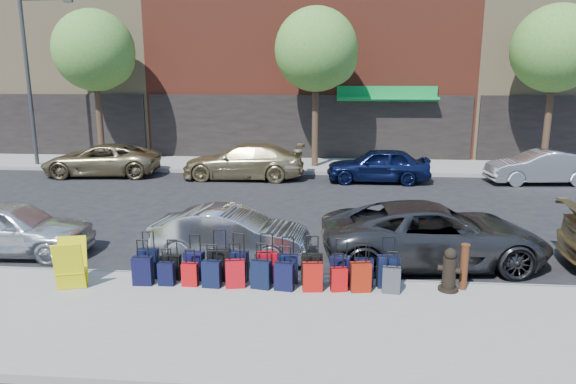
# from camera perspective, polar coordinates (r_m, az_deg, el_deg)

# --- Properties ---
(ground) EXTENTS (120.00, 120.00, 0.00)m
(ground) POSITION_cam_1_polar(r_m,az_deg,el_deg) (15.40, -0.19, -3.58)
(ground) COLOR black
(ground) RESTS_ON ground
(sidewalk_near) EXTENTS (60.00, 4.00, 0.15)m
(sidewalk_near) POSITION_cam_1_polar(r_m,az_deg,el_deg) (9.35, -3.94, -14.34)
(sidewalk_near) COLOR gray
(sidewalk_near) RESTS_ON ground
(sidewalk_far) EXTENTS (60.00, 4.00, 0.15)m
(sidewalk_far) POSITION_cam_1_polar(r_m,az_deg,el_deg) (25.12, 1.88, 2.98)
(sidewalk_far) COLOR gray
(sidewalk_far) RESTS_ON ground
(curb_near) EXTENTS (60.00, 0.08, 0.15)m
(curb_near) POSITION_cam_1_polar(r_m,az_deg,el_deg) (11.17, -2.32, -9.65)
(curb_near) COLOR gray
(curb_near) RESTS_ON ground
(curb_far) EXTENTS (60.00, 0.08, 0.15)m
(curb_far) POSITION_cam_1_polar(r_m,az_deg,el_deg) (23.13, 1.61, 2.14)
(curb_far) COLOR gray
(curb_far) RESTS_ON ground
(building_left) EXTENTS (15.00, 12.12, 16.00)m
(building_left) POSITION_cam_1_polar(r_m,az_deg,el_deg) (37.20, -23.95, 17.33)
(building_left) COLOR #917C58
(building_left) RESTS_ON ground
(tree_left) EXTENTS (3.80, 3.80, 7.27)m
(tree_left) POSITION_cam_1_polar(r_m,az_deg,el_deg) (26.71, -20.44, 14.29)
(tree_left) COLOR black
(tree_left) RESTS_ON sidewalk_far
(tree_center) EXTENTS (3.80, 3.80, 7.27)m
(tree_center) POSITION_cam_1_polar(r_m,az_deg,el_deg) (24.25, 3.48, 15.28)
(tree_center) COLOR black
(tree_center) RESTS_ON sidewalk_far
(tree_right) EXTENTS (3.80, 3.80, 7.27)m
(tree_right) POSITION_cam_1_polar(r_m,az_deg,el_deg) (26.15, 27.88, 13.69)
(tree_right) COLOR black
(tree_right) RESTS_ON sidewalk_far
(streetlight) EXTENTS (2.59, 0.18, 8.00)m
(streetlight) POSITION_cam_1_polar(r_m,az_deg,el_deg) (27.44, -26.63, 12.12)
(streetlight) COLOR #333338
(streetlight) RESTS_ON sidewalk_far
(suitcase_front_0) EXTENTS (0.43, 0.25, 1.01)m
(suitcase_front_0) POSITION_cam_1_polar(r_m,az_deg,el_deg) (11.34, -15.23, -7.64)
(suitcase_front_0) COLOR black
(suitcase_front_0) RESTS_ON sidewalk_near
(suitcase_front_1) EXTENTS (0.36, 0.20, 0.86)m
(suitcase_front_1) POSITION_cam_1_polar(r_m,az_deg,el_deg) (11.15, -12.73, -8.11)
(suitcase_front_1) COLOR black
(suitcase_front_1) RESTS_ON sidewalk_near
(suitcase_front_2) EXTENTS (0.43, 0.28, 0.97)m
(suitcase_front_2) POSITION_cam_1_polar(r_m,az_deg,el_deg) (11.04, -10.34, -8.01)
(suitcase_front_2) COLOR black
(suitcase_front_2) RESTS_ON sidewalk_near
(suitcase_front_3) EXTENTS (0.47, 0.28, 1.08)m
(suitcase_front_3) POSITION_cam_1_polar(r_m,az_deg,el_deg) (10.91, -7.58, -7.98)
(suitcase_front_3) COLOR black
(suitcase_front_3) RESTS_ON sidewalk_near
(suitcase_front_4) EXTENTS (0.45, 0.29, 1.02)m
(suitcase_front_4) POSITION_cam_1_polar(r_m,az_deg,el_deg) (10.84, -5.59, -8.16)
(suitcase_front_4) COLOR black
(suitcase_front_4) RESTS_ON sidewalk_near
(suitcase_front_5) EXTENTS (0.46, 0.30, 1.04)m
(suitcase_front_5) POSITION_cam_1_polar(r_m,az_deg,el_deg) (10.72, -2.36, -8.32)
(suitcase_front_5) COLOR maroon
(suitcase_front_5) RESTS_ON sidewalk_near
(suitcase_front_6) EXTENTS (0.43, 0.26, 0.98)m
(suitcase_front_6) POSITION_cam_1_polar(r_m,az_deg,el_deg) (10.69, -0.02, -8.48)
(suitcase_front_6) COLOR black
(suitcase_front_6) RESTS_ON sidewalk_near
(suitcase_front_7) EXTENTS (0.43, 0.24, 1.02)m
(suitcase_front_7) POSITION_cam_1_polar(r_m,az_deg,el_deg) (10.62, 2.65, -8.56)
(suitcase_front_7) COLOR black
(suitcase_front_7) RESTS_ON sidewalk_near
(suitcase_front_8) EXTENTS (0.43, 0.29, 0.96)m
(suitcase_front_8) POSITION_cam_1_polar(r_m,az_deg,el_deg) (10.67, 5.84, -8.63)
(suitcase_front_8) COLOR black
(suitcase_front_8) RESTS_ON sidewalk_near
(suitcase_front_9) EXTENTS (0.39, 0.23, 0.91)m
(suitcase_front_9) POSITION_cam_1_polar(r_m,az_deg,el_deg) (10.67, 8.39, -8.78)
(suitcase_front_9) COLOR black
(suitcase_front_9) RESTS_ON sidewalk_near
(suitcase_front_10) EXTENTS (0.45, 0.28, 1.05)m
(suitcase_front_10) POSITION_cam_1_polar(r_m,az_deg,el_deg) (10.67, 11.06, -8.65)
(suitcase_front_10) COLOR black
(suitcase_front_10) RESTS_ON sidewalk_near
(suitcase_back_0) EXTENTS (0.40, 0.24, 0.94)m
(suitcase_back_0) POSITION_cam_1_polar(r_m,az_deg,el_deg) (11.01, -15.83, -8.41)
(suitcase_back_0) COLOR black
(suitcase_back_0) RESTS_ON sidewalk_near
(suitcase_back_1) EXTENTS (0.33, 0.19, 0.77)m
(suitcase_back_1) POSITION_cam_1_polar(r_m,az_deg,el_deg) (10.88, -13.35, -8.82)
(suitcase_back_1) COLOR black
(suitcase_back_1) RESTS_ON sidewalk_near
(suitcase_back_2) EXTENTS (0.32, 0.19, 0.77)m
(suitcase_back_2) POSITION_cam_1_polar(r_m,az_deg,el_deg) (10.75, -10.83, -8.97)
(suitcase_back_2) COLOR #AE0B0E
(suitcase_back_2) RESTS_ON sidewalk_near
(suitcase_back_3) EXTENTS (0.38, 0.24, 0.88)m
(suitcase_back_3) POSITION_cam_1_polar(r_m,az_deg,el_deg) (10.61, -8.47, -8.98)
(suitcase_back_3) COLOR black
(suitcase_back_3) RESTS_ON sidewalk_near
(suitcase_back_4) EXTENTS (0.42, 0.29, 0.91)m
(suitcase_back_4) POSITION_cam_1_polar(r_m,az_deg,el_deg) (10.53, -5.89, -9.01)
(suitcase_back_4) COLOR #AD0B13
(suitcase_back_4) RESTS_ON sidewalk_near
(suitcase_back_5) EXTENTS (0.43, 0.29, 0.93)m
(suitcase_back_5) POSITION_cam_1_polar(r_m,az_deg,el_deg) (10.45, -3.01, -9.10)
(suitcase_back_5) COLOR black
(suitcase_back_5) RESTS_ON sidewalk_near
(suitcase_back_6) EXTENTS (0.41, 0.27, 0.90)m
(suitcase_back_6) POSITION_cam_1_polar(r_m,az_deg,el_deg) (10.35, -0.41, -9.35)
(suitcase_back_6) COLOR black
(suitcase_back_6) RESTS_ON sidewalk_near
(suitcase_back_7) EXTENTS (0.41, 0.27, 0.92)m
(suitcase_back_7) POSITION_cam_1_polar(r_m,az_deg,el_deg) (10.32, 2.73, -9.40)
(suitcase_back_7) COLOR #A7110A
(suitcase_back_7) RESTS_ON sidewalk_near
(suitcase_back_8) EXTENTS (0.35, 0.24, 0.77)m
(suitcase_back_8) POSITION_cam_1_polar(r_m,az_deg,el_deg) (10.37, 5.67, -9.63)
(suitcase_back_8) COLOR #A80A0B
(suitcase_back_8) RESTS_ON sidewalk_near
(suitcase_back_9) EXTENTS (0.43, 0.29, 0.95)m
(suitcase_back_9) POSITION_cam_1_polar(r_m,az_deg,el_deg) (10.39, 8.06, -9.33)
(suitcase_back_9) COLOR maroon
(suitcase_back_9) RESTS_ON sidewalk_near
(suitcase_back_10) EXTENTS (0.37, 0.24, 0.84)m
(suitcase_back_10) POSITION_cam_1_polar(r_m,az_deg,el_deg) (10.44, 11.41, -9.55)
(suitcase_back_10) COLOR #3A3A3F
(suitcase_back_10) RESTS_ON sidewalk_near
(fire_hydrant) EXTENTS (0.45, 0.40, 0.88)m
(fire_hydrant) POSITION_cam_1_polar(r_m,az_deg,el_deg) (10.76, 17.49, -8.39)
(fire_hydrant) COLOR black
(fire_hydrant) RESTS_ON sidewalk_near
(bollard) EXTENTS (0.17, 0.17, 0.94)m
(bollard) POSITION_cam_1_polar(r_m,az_deg,el_deg) (10.90, 18.98, -7.78)
(bollard) COLOR #38190C
(bollard) RESTS_ON sidewalk_near
(display_rack) EXTENTS (0.71, 0.74, 1.00)m
(display_rack) POSITION_cam_1_polar(r_m,az_deg,el_deg) (11.25, -22.98, -7.42)
(display_rack) COLOR #D7D10B
(display_rack) RESTS_ON sidewalk_near
(car_near_0) EXTENTS (4.03, 1.71, 1.36)m
(car_near_0) POSITION_cam_1_polar(r_m,az_deg,el_deg) (14.40, -28.55, -3.52)
(car_near_0) COLOR silver
(car_near_0) RESTS_ON ground
(car_near_1) EXTENTS (3.85, 1.58, 1.24)m
(car_near_1) POSITION_cam_1_polar(r_m,az_deg,el_deg) (12.45, -6.34, -4.66)
(car_near_1) COLOR #B7BABE
(car_near_1) RESTS_ON ground
(car_near_2) EXTENTS (5.43, 2.95, 1.45)m
(car_near_2) POSITION_cam_1_polar(r_m,az_deg,el_deg) (12.50, 15.86, -4.51)
(car_near_2) COLOR #323234
(car_near_2) RESTS_ON ground
(car_far_0) EXTENTS (5.24, 2.81, 1.40)m
(car_far_0) POSITION_cam_1_polar(r_m,az_deg,el_deg) (24.26, -20.01, 3.37)
(car_far_0) COLOR #917F59
(car_far_0) RESTS_ON ground
(car_far_1) EXTENTS (5.21, 2.12, 1.51)m
(car_far_1) POSITION_cam_1_polar(r_m,az_deg,el_deg) (22.15, -4.97, 3.41)
(car_far_1) COLOR tan
(car_far_1) RESTS_ON ground
(car_far_2) EXTENTS (4.24, 1.72, 1.44)m
(car_far_2) POSITION_cam_1_polar(r_m,az_deg,el_deg) (21.67, 9.97, 2.97)
(car_far_2) COLOR #0D163D
(car_far_2) RESTS_ON ground
(car_far_3) EXTENTS (4.30, 1.80, 1.38)m
(car_far_3) POSITION_cam_1_polar(r_m,az_deg,el_deg) (23.42, 26.18, 2.49)
(car_far_3) COLOR silver
(car_far_3) RESTS_ON ground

